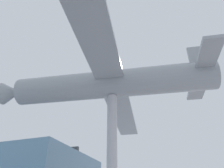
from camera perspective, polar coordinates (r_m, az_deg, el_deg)
name	(u,v)px	position (r m, az deg, el deg)	size (l,w,h in m)	color
support_pylon_central	(112,162)	(11.60, 0.00, -19.81)	(0.54, 0.54, 7.46)	#B7B7BC
suspended_airplane	(108,84)	(13.28, -0.99, -0.04)	(19.68, 13.78, 2.93)	#93999E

